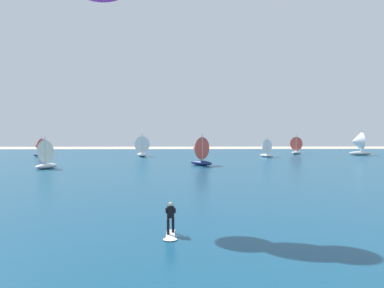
% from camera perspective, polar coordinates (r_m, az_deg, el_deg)
% --- Properties ---
extents(ocean, '(160.00, 90.00, 0.10)m').
position_cam_1_polar(ocean, '(52.39, -0.17, -3.59)').
color(ocean, navy).
rests_on(ocean, ground).
extents(kitesurfer, '(0.71, 1.96, 1.67)m').
position_cam_1_polar(kitesurfer, '(18.11, -3.54, -12.88)').
color(kitesurfer, white).
rests_on(kitesurfer, ocean).
extents(sailboat_center_horizon, '(4.65, 3.97, 5.38)m').
position_cam_1_polar(sailboat_center_horizon, '(81.33, 25.45, 0.07)').
color(sailboat_center_horizon, silver).
rests_on(sailboat_center_horizon, ocean).
extents(sailboat_outermost, '(4.27, 4.21, 4.81)m').
position_cam_1_polar(sailboat_outermost, '(52.65, 1.04, -1.10)').
color(sailboat_outermost, navy).
rests_on(sailboat_outermost, ocean).
extents(sailboat_far_left, '(3.55, 3.97, 4.46)m').
position_cam_1_polar(sailboat_far_left, '(52.35, -22.33, -1.47)').
color(sailboat_far_left, silver).
rests_on(sailboat_far_left, ocean).
extents(sailboat_far_right, '(3.66, 4.12, 4.59)m').
position_cam_1_polar(sailboat_far_right, '(71.01, -8.37, -0.31)').
color(sailboat_far_right, white).
rests_on(sailboat_far_right, ocean).
extents(sailboat_leading, '(3.31, 3.55, 3.94)m').
position_cam_1_polar(sailboat_leading, '(70.14, 11.82, -0.62)').
color(sailboat_leading, white).
rests_on(sailboat_leading, ocean).
extents(sailboat_mid_left, '(3.60, 3.15, 4.07)m').
position_cam_1_polar(sailboat_mid_left, '(75.74, -23.79, -0.51)').
color(sailboat_mid_left, navy).
rests_on(sailboat_mid_left, ocean).
extents(sailboat_mid_right, '(3.79, 3.75, 4.27)m').
position_cam_1_polar(sailboat_mid_right, '(80.51, 16.94, -0.19)').
color(sailboat_mid_right, silver).
rests_on(sailboat_mid_right, ocean).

